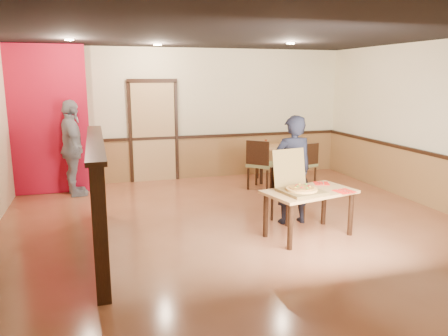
# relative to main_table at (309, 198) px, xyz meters

# --- Properties ---
(floor) EXTENTS (7.00, 7.00, 0.00)m
(floor) POSITION_rel_main_table_xyz_m (-0.81, 0.53, -0.56)
(floor) COLOR #B96D48
(floor) RESTS_ON ground
(ceiling) EXTENTS (7.00, 7.00, 0.00)m
(ceiling) POSITION_rel_main_table_xyz_m (-0.81, 0.53, 2.24)
(ceiling) COLOR black
(ceiling) RESTS_ON wall_back
(wall_back) EXTENTS (7.00, 0.00, 7.00)m
(wall_back) POSITION_rel_main_table_xyz_m (-0.81, 4.03, 0.84)
(wall_back) COLOR #F8F1C2
(wall_back) RESTS_ON floor
(wall_right) EXTENTS (0.00, 7.00, 7.00)m
(wall_right) POSITION_rel_main_table_xyz_m (2.69, 0.53, 0.84)
(wall_right) COLOR #F8F1C2
(wall_right) RESTS_ON floor
(wainscot_back) EXTENTS (7.00, 0.04, 0.90)m
(wainscot_back) POSITION_rel_main_table_xyz_m (-0.81, 4.00, -0.11)
(wainscot_back) COLOR olive
(wainscot_back) RESTS_ON floor
(chair_rail_back) EXTENTS (7.00, 0.06, 0.06)m
(chair_rail_back) POSITION_rel_main_table_xyz_m (-0.81, 3.98, 0.36)
(chair_rail_back) COLOR black
(chair_rail_back) RESTS_ON wall_back
(wainscot_right) EXTENTS (0.04, 7.00, 0.90)m
(wainscot_right) POSITION_rel_main_table_xyz_m (2.66, 0.53, -0.11)
(wainscot_right) COLOR olive
(wainscot_right) RESTS_ON floor
(chair_rail_right) EXTENTS (0.06, 7.00, 0.06)m
(chair_rail_right) POSITION_rel_main_table_xyz_m (2.64, 0.53, 0.36)
(chair_rail_right) COLOR black
(chair_rail_right) RESTS_ON wall_right
(back_door) EXTENTS (0.90, 0.06, 2.10)m
(back_door) POSITION_rel_main_table_xyz_m (-1.61, 3.99, 0.49)
(back_door) COLOR tan
(back_door) RESTS_ON wall_back
(booth_partition) EXTENTS (0.20, 3.10, 1.44)m
(booth_partition) POSITION_rel_main_table_xyz_m (-2.81, 0.33, 0.18)
(booth_partition) COLOR black
(booth_partition) RESTS_ON floor
(red_accent_panel) EXTENTS (1.60, 0.20, 2.78)m
(red_accent_panel) POSITION_rel_main_table_xyz_m (-3.71, 3.53, 0.84)
(red_accent_panel) COLOR #AF0C26
(red_accent_panel) RESTS_ON floor
(spot_a) EXTENTS (0.14, 0.14, 0.02)m
(spot_a) POSITION_rel_main_table_xyz_m (-3.11, 2.33, 2.22)
(spot_a) COLOR #FFE1B2
(spot_a) RESTS_ON ceiling
(spot_b) EXTENTS (0.14, 0.14, 0.02)m
(spot_b) POSITION_rel_main_table_xyz_m (-1.61, 3.03, 2.22)
(spot_b) COLOR #FFE1B2
(spot_b) RESTS_ON ceiling
(spot_c) EXTENTS (0.14, 0.14, 0.02)m
(spot_c) POSITION_rel_main_table_xyz_m (0.59, 2.03, 2.22)
(spot_c) COLOR #FFE1B2
(spot_c) RESTS_ON ceiling
(main_table) EXTENTS (1.36, 0.97, 0.66)m
(main_table) POSITION_rel_main_table_xyz_m (0.00, 0.00, 0.00)
(main_table) COLOR tan
(main_table) RESTS_ON floor
(diner_chair) EXTENTS (0.53, 0.53, 0.85)m
(diner_chair) POSITION_rel_main_table_xyz_m (-0.02, 0.73, -0.09)
(diner_chair) COLOR olive
(diner_chair) RESTS_ON floor
(side_chair_left) EXTENTS (0.69, 0.69, 0.99)m
(side_chair_left) POSITION_rel_main_table_xyz_m (0.30, 2.63, -0.01)
(side_chair_left) COLOR olive
(side_chair_left) RESTS_ON floor
(side_chair_right) EXTENTS (0.54, 0.54, 0.90)m
(side_chair_right) POSITION_rel_main_table_xyz_m (1.27, 2.62, -0.07)
(side_chair_right) COLOR olive
(side_chair_right) RESTS_ON floor
(side_table) EXTENTS (0.84, 0.84, 0.76)m
(side_table) POSITION_rel_main_table_xyz_m (0.80, 3.24, 0.03)
(side_table) COLOR tan
(side_table) RESTS_ON floor
(diner) EXTENTS (0.62, 0.42, 1.65)m
(diner) POSITION_rel_main_table_xyz_m (0.01, 0.59, 0.27)
(diner) COLOR black
(diner) RESTS_ON floor
(passerby) EXTENTS (0.63, 1.12, 1.80)m
(passerby) POSITION_rel_main_table_xyz_m (-3.22, 3.20, 0.34)
(passerby) COLOR gray
(passerby) RESTS_ON floor
(pizza_box) EXTENTS (0.62, 0.70, 0.55)m
(pizza_box) POSITION_rel_main_table_xyz_m (-0.17, -0.03, 0.18)
(pizza_box) COLOR brown
(pizza_box) RESTS_ON main_table
(pizza) EXTENTS (0.48, 0.48, 0.03)m
(pizza) POSITION_rel_main_table_xyz_m (-0.16, -0.09, 0.16)
(pizza) COLOR gold
(pizza) RESTS_ON pizza_box
(napkin_near) EXTENTS (0.28, 0.28, 0.01)m
(napkin_near) POSITION_rel_main_table_xyz_m (0.43, -0.18, 0.11)
(napkin_near) COLOR red
(napkin_near) RESTS_ON main_table
(napkin_far) EXTENTS (0.27, 0.27, 0.01)m
(napkin_far) POSITION_rel_main_table_xyz_m (0.36, 0.31, 0.11)
(napkin_far) COLOR red
(napkin_far) RESTS_ON main_table
(condiment) EXTENTS (0.06, 0.06, 0.14)m
(condiment) POSITION_rel_main_table_xyz_m (0.67, 3.29, 0.27)
(condiment) COLOR maroon
(condiment) RESTS_ON side_table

